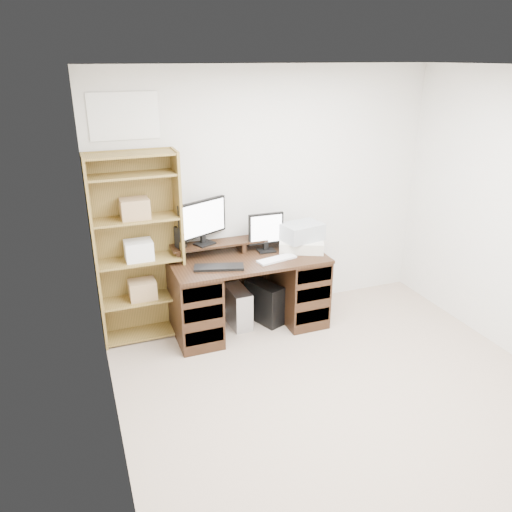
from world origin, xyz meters
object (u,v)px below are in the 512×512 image
monitor_wide (203,220)px  monitor_small (266,231)px  tower_black (264,302)px  tower_silver (238,307)px  desk (248,292)px  printer (301,245)px  bookshelf (138,247)px

monitor_wide → monitor_small: 0.64m
tower_black → monitor_wide: bearing=142.8°
tower_silver → monitor_small: bearing=4.9°
desk → monitor_small: bearing=26.6°
monitor_small → printer: monitor_small is taller
tower_silver → tower_black: (0.28, -0.03, 0.01)m
monitor_small → printer: (0.35, -0.09, -0.16)m
monitor_small → tower_black: size_ratio=0.86×
monitor_small → tower_black: 0.76m
monitor_small → bookshelf: bearing=176.8°
monitor_wide → bookshelf: size_ratio=0.28×
bookshelf → tower_black: bearing=-7.8°
monitor_small → desk: bearing=-152.0°
bookshelf → monitor_wide: bearing=0.3°
monitor_wide → printer: bearing=-36.3°
monitor_wide → tower_silver: size_ratio=1.29×
desk → tower_black: bearing=14.5°
monitor_wide → printer: (0.96, -0.19, -0.31)m
desk → tower_silver: desk is taller
tower_black → bookshelf: bookshelf is taller
monitor_wide → tower_black: bearing=-41.0°
monitor_wide → tower_black: (0.57, -0.17, -0.90)m
monitor_small → tower_black: bearing=-118.5°
desk → tower_black: (0.19, 0.05, -0.18)m
tower_silver → printer: bearing=-6.8°
monitor_wide → printer: monitor_wide is taller
tower_silver → tower_black: 0.28m
tower_silver → bookshelf: 1.17m
monitor_small → printer: bearing=-13.7°
printer → tower_black: (-0.38, 0.03, -0.59)m
printer → tower_silver: (-0.66, 0.05, -0.61)m
monitor_small → tower_silver: monitor_small is taller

